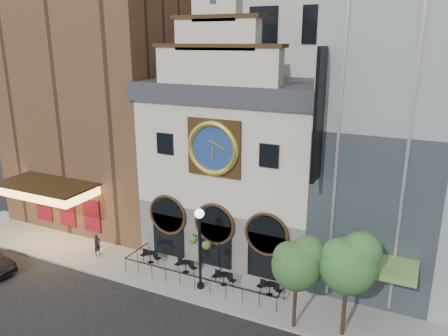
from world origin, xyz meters
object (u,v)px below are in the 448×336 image
bistro_3 (270,288)px  tree_left (298,262)px  bistro_0 (150,256)px  lamppost (200,240)px  bistro_1 (186,266)px  pedestrian (97,245)px  bistro_2 (224,278)px  tree_right (349,261)px

bistro_3 → tree_left: size_ratio=0.30×
bistro_0 → lamppost: size_ratio=0.30×
bistro_1 → pedestrian: 6.94m
bistro_0 → bistro_2: size_ratio=1.00×
bistro_3 → pedestrian: bearing=-177.6°
bistro_0 → tree_right: 14.16m
bistro_1 → pedestrian: pedestrian is taller
bistro_2 → lamppost: lamppost is taller
bistro_1 → lamppost: lamppost is taller
bistro_2 → pedestrian: (-9.84, -0.36, 0.34)m
pedestrian → tree_right: bearing=-92.9°
bistro_3 → bistro_0: bearing=178.7°
bistro_1 → tree_left: (8.16, -2.33, 3.36)m
tree_right → bistro_2: bearing=168.5°
pedestrian → tree_right: size_ratio=0.28×
tree_left → bistro_1: bearing=164.1°
bistro_2 → pedestrian: pedestrian is taller
bistro_2 → lamppost: size_ratio=0.30×
bistro_3 → tree_left: bearing=-44.5°
bistro_2 → bistro_3: bearing=3.4°
bistro_1 → pedestrian: bearing=-174.6°
bistro_3 → lamppost: bearing=-165.0°
bistro_0 → tree_left: (11.04, -2.41, 3.36)m
bistro_1 → tree_right: size_ratio=0.28×
bistro_0 → pedestrian: (-4.03, -0.74, 0.34)m
bistro_3 → bistro_2: bearing=-176.6°
bistro_1 → pedestrian: size_ratio=0.98×
bistro_0 → bistro_1: size_ratio=1.00×
pedestrian → tree_left: 15.45m
bistro_1 → lamppost: bearing=-34.6°
bistro_3 → pedestrian: 12.83m
bistro_2 → pedestrian: 9.85m
tree_right → bistro_1: bearing=170.0°
bistro_2 → tree_left: bearing=-21.3°
bistro_2 → tree_left: size_ratio=0.30×
bistro_1 → bistro_2: same height
pedestrian → tree_right: tree_right is taller
bistro_0 → tree_left: size_ratio=0.30×
bistro_1 → bistro_3: (5.91, -0.12, 0.00)m
bistro_3 → tree_right: tree_right is taller
tree_right → bistro_0: bearing=171.8°
bistro_2 → tree_right: 8.71m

